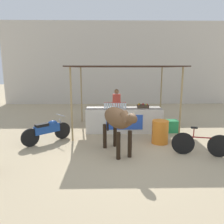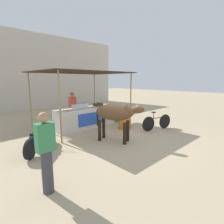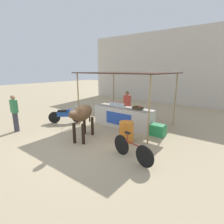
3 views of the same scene
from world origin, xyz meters
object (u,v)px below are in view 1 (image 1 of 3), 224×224
(vendor_behind_counter, at_px, (116,108))
(motorcycle_parked, at_px, (48,130))
(stall_counter, at_px, (124,120))
(water_barrel, at_px, (160,132))
(cooler_box, at_px, (170,126))
(cow, at_px, (118,120))
(fruit_crate, at_px, (143,106))
(bicycle_leaning, at_px, (201,144))

(vendor_behind_counter, bearing_deg, motorcycle_parked, -140.25)
(stall_counter, distance_m, vendor_behind_counter, 0.88)
(motorcycle_parked, bearing_deg, stall_counter, 25.29)
(stall_counter, relative_size, motorcycle_parked, 2.18)
(stall_counter, height_order, water_barrel, stall_counter)
(cooler_box, distance_m, water_barrel, 1.54)
(cooler_box, bearing_deg, cow, -134.93)
(fruit_crate, distance_m, vendor_behind_counter, 1.26)
(water_barrel, relative_size, bicycle_leaning, 0.49)
(motorcycle_parked, relative_size, bicycle_leaning, 0.85)
(cow, xyz_separation_m, bicycle_leaning, (2.41, -0.24, -0.68))
(cow, distance_m, motorcycle_parked, 2.64)
(fruit_crate, distance_m, water_barrel, 1.67)
(bicycle_leaning, bearing_deg, vendor_behind_counter, 125.13)
(fruit_crate, height_order, cow, cow)
(cooler_box, relative_size, water_barrel, 0.76)
(vendor_behind_counter, height_order, bicycle_leaning, vendor_behind_counter)
(water_barrel, height_order, cow, cow)
(bicycle_leaning, bearing_deg, motorcycle_parked, 165.06)
(motorcycle_parked, bearing_deg, fruit_crate, 20.96)
(water_barrel, height_order, bicycle_leaning, bicycle_leaning)
(vendor_behind_counter, relative_size, water_barrel, 2.08)
(cooler_box, bearing_deg, vendor_behind_counter, 158.17)
(vendor_behind_counter, bearing_deg, water_barrel, -57.54)
(cooler_box, distance_m, motorcycle_parked, 4.72)
(stall_counter, bearing_deg, vendor_behind_counter, 109.46)
(motorcycle_parked, bearing_deg, water_barrel, -2.46)
(vendor_behind_counter, relative_size, cow, 0.91)
(fruit_crate, bearing_deg, vendor_behind_counter, 145.77)
(cow, bearing_deg, water_barrel, 30.18)
(vendor_behind_counter, height_order, water_barrel, vendor_behind_counter)
(water_barrel, bearing_deg, cooler_box, 61.82)
(fruit_crate, xyz_separation_m, motorcycle_parked, (-3.48, -1.33, -0.60))
(stall_counter, bearing_deg, cow, -98.69)
(stall_counter, relative_size, bicycle_leaning, 1.85)
(fruit_crate, relative_size, cow, 0.24)
(fruit_crate, height_order, vendor_behind_counter, vendor_behind_counter)
(cooler_box, height_order, cow, cow)
(vendor_behind_counter, xyz_separation_m, motorcycle_parked, (-2.45, -2.03, -0.42))
(fruit_crate, xyz_separation_m, cooler_box, (1.09, -0.15, -0.79))
(stall_counter, height_order, cooler_box, stall_counter)
(cooler_box, bearing_deg, fruit_crate, 172.27)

